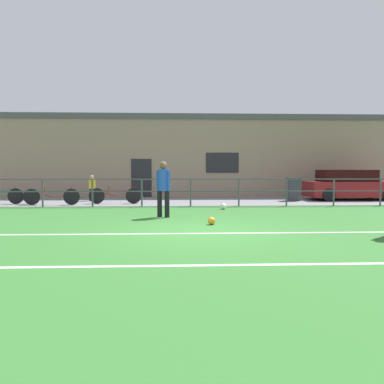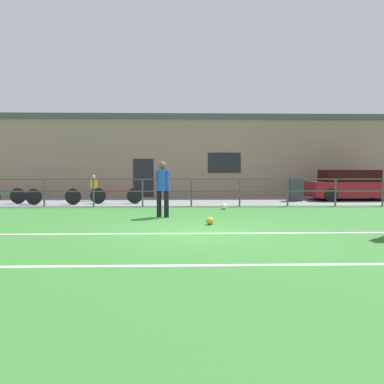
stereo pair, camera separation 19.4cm
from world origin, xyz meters
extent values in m
cube|color=#33702D|center=(0.00, 0.00, -0.02)|extent=(60.00, 44.00, 0.04)
cube|color=white|center=(0.00, -0.28, 0.00)|extent=(36.00, 0.11, 0.00)
cube|color=white|center=(0.00, -3.16, 0.00)|extent=(36.00, 0.11, 0.00)
cube|color=slate|center=(0.00, 8.50, 0.01)|extent=(48.00, 5.00, 0.02)
cylinder|color=#474C51|center=(-6.00, 6.00, 0.57)|extent=(0.07, 0.07, 1.15)
cylinder|color=#474C51|center=(-4.00, 6.00, 0.57)|extent=(0.07, 0.07, 1.15)
cylinder|color=#474C51|center=(-2.00, 6.00, 0.57)|extent=(0.07, 0.07, 1.15)
cylinder|color=#474C51|center=(0.00, 6.00, 0.57)|extent=(0.07, 0.07, 1.15)
cylinder|color=#474C51|center=(2.00, 6.00, 0.57)|extent=(0.07, 0.07, 1.15)
cylinder|color=#474C51|center=(4.00, 6.00, 0.57)|extent=(0.07, 0.07, 1.15)
cylinder|color=#474C51|center=(6.00, 6.00, 0.57)|extent=(0.07, 0.07, 1.15)
cylinder|color=#474C51|center=(8.00, 6.00, 0.57)|extent=(0.07, 0.07, 1.15)
cube|color=#474C51|center=(0.00, 6.00, 1.13)|extent=(36.00, 0.04, 0.04)
cube|color=#474C51|center=(0.00, 6.00, 0.63)|extent=(36.00, 0.04, 0.04)
cube|color=gray|center=(0.00, 12.20, 2.13)|extent=(28.00, 2.40, 4.26)
cube|color=#232328|center=(-2.50, 10.98, 1.05)|extent=(1.10, 0.04, 2.10)
cube|color=#232328|center=(1.93, 10.98, 1.90)|extent=(1.80, 0.04, 1.10)
cube|color=#4C4C51|center=(0.00, 12.20, 4.41)|extent=(28.00, 2.56, 0.30)
cylinder|color=black|center=(-1.12, 2.77, 0.42)|extent=(0.15, 0.15, 0.85)
cylinder|color=black|center=(-0.88, 2.66, 0.42)|extent=(0.15, 0.15, 0.85)
cylinder|color=blue|center=(-1.00, 2.71, 1.19)|extent=(0.31, 0.31, 0.70)
sphere|color=brown|center=(-1.00, 2.71, 1.66)|extent=(0.24, 0.24, 0.24)
cylinder|color=blue|center=(-1.17, 2.79, 1.18)|extent=(0.11, 0.11, 0.63)
cylinder|color=blue|center=(-0.83, 2.63, 1.18)|extent=(0.11, 0.11, 0.63)
sphere|color=white|center=(1.22, 4.93, 0.11)|extent=(0.23, 0.23, 0.23)
sphere|color=orange|center=(0.40, 1.09, 0.11)|extent=(0.21, 0.21, 0.21)
cylinder|color=#232D4C|center=(-4.53, 8.59, 0.31)|extent=(0.11, 0.11, 0.59)
cylinder|color=#232D4C|center=(-4.71, 8.63, 0.31)|extent=(0.11, 0.11, 0.59)
cylinder|color=gold|center=(-4.62, 8.61, 0.85)|extent=(0.22, 0.22, 0.48)
sphere|color=tan|center=(-4.62, 8.61, 1.17)|extent=(0.17, 0.17, 0.17)
cylinder|color=gold|center=(-4.49, 8.59, 0.84)|extent=(0.08, 0.08, 0.43)
cylinder|color=gold|center=(-4.75, 8.64, 0.84)|extent=(0.08, 0.08, 0.43)
cube|color=maroon|center=(8.06, 8.80, 0.56)|extent=(4.27, 1.77, 0.75)
cube|color=black|center=(7.85, 8.80, 1.22)|extent=(2.56, 1.49, 0.57)
cylinder|color=black|center=(6.61, 7.95, 0.32)|extent=(0.60, 0.18, 0.60)
cylinder|color=black|center=(6.61, 9.65, 0.32)|extent=(0.60, 0.18, 0.60)
cylinder|color=black|center=(9.51, 9.65, 0.32)|extent=(0.60, 0.18, 0.60)
cylinder|color=black|center=(-7.59, 7.20, 0.37)|extent=(0.69, 0.04, 0.69)
cylinder|color=#234C99|center=(-7.59, 7.20, 0.66)|extent=(0.03, 0.03, 0.28)
cylinder|color=black|center=(-6.96, 7.20, 0.34)|extent=(0.63, 0.04, 0.63)
cube|color=#1E6633|center=(-7.81, 7.20, 0.54)|extent=(1.32, 0.04, 0.04)
cube|color=#1E6633|center=(-8.23, 7.20, 0.44)|extent=(0.83, 0.03, 0.23)
cylinder|color=#1E6633|center=(-8.10, 7.20, 0.64)|extent=(0.03, 0.03, 0.20)
cylinder|color=#1E6633|center=(-6.96, 7.20, 0.61)|extent=(0.03, 0.03, 0.28)
cylinder|color=black|center=(-4.09, 7.20, 0.37)|extent=(0.69, 0.04, 0.69)
cylinder|color=black|center=(-2.48, 7.20, 0.37)|extent=(0.69, 0.04, 0.69)
cube|color=maroon|center=(-3.29, 7.20, 0.59)|extent=(1.26, 0.04, 0.04)
cube|color=maroon|center=(-3.69, 7.20, 0.48)|extent=(0.78, 0.03, 0.25)
cylinder|color=maroon|center=(-3.57, 7.20, 0.69)|extent=(0.03, 0.03, 0.20)
cylinder|color=maroon|center=(-2.48, 7.20, 0.66)|extent=(0.03, 0.03, 0.28)
cylinder|color=black|center=(-6.72, 6.74, 0.37)|extent=(0.69, 0.04, 0.69)
cylinder|color=black|center=(-5.05, 6.74, 0.37)|extent=(0.69, 0.04, 0.69)
cube|color=maroon|center=(-5.89, 6.74, 0.59)|extent=(1.30, 0.04, 0.04)
cube|color=maroon|center=(-6.30, 6.74, 0.48)|extent=(0.81, 0.03, 0.25)
cylinder|color=maroon|center=(-6.18, 6.74, 0.69)|extent=(0.03, 0.03, 0.20)
cylinder|color=maroon|center=(-5.05, 6.74, 0.66)|extent=(0.03, 0.03, 0.28)
cube|color=#33383D|center=(5.05, 8.36, 0.54)|extent=(0.58, 0.49, 1.03)
cube|color=#282C30|center=(5.05, 8.36, 1.09)|extent=(0.62, 0.53, 0.08)
camera|label=1|loc=(-0.56, -8.83, 1.53)|focal=33.86mm
camera|label=2|loc=(-0.37, -8.84, 1.53)|focal=33.86mm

